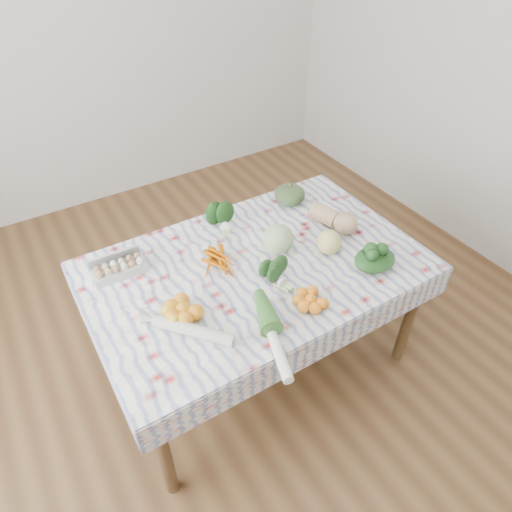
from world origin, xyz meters
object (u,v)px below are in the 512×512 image
egg_carton (120,269)px  butternut_squash (334,217)px  cabbage (278,239)px  dining_table (256,277)px  grapefruit (329,242)px  kabocha_squash (290,194)px

egg_carton → butternut_squash: bearing=-10.4°
egg_carton → cabbage: bearing=-17.0°
dining_table → butternut_squash: 0.56m
butternut_squash → grapefruit: bearing=-151.0°
cabbage → butternut_squash: bearing=2.3°
dining_table → kabocha_squash: 0.61m
cabbage → butternut_squash: size_ratio=0.57×
cabbage → butternut_squash: cabbage is taller
kabocha_squash → cabbage: 0.45m
dining_table → butternut_squash: bearing=5.3°
grapefruit → butternut_squash: bearing=44.1°
butternut_squash → grapefruit: grapefruit is taller
dining_table → egg_carton: size_ratio=6.23×
egg_carton → kabocha_squash: size_ratio=1.43×
butternut_squash → egg_carton: bearing=153.1°
dining_table → kabocha_squash: bearing=38.7°
cabbage → butternut_squash: 0.38m
dining_table → kabocha_squash: size_ratio=8.93×
kabocha_squash → cabbage: size_ratio=1.15×
egg_carton → kabocha_squash: (1.06, 0.08, 0.02)m
egg_carton → kabocha_squash: bearing=5.9°
butternut_squash → dining_table: bearing=170.1°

